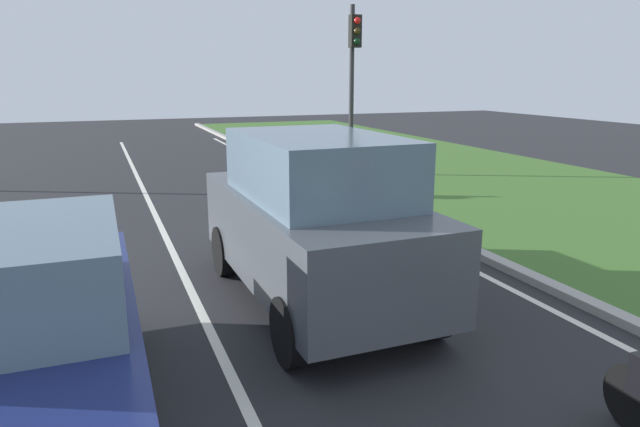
% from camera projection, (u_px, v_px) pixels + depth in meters
% --- Properties ---
extents(ground_plane, '(60.00, 60.00, 0.00)m').
position_uv_depth(ground_plane, '(195.00, 222.00, 11.97)').
color(ground_plane, '#262628').
extents(lane_line_center, '(0.12, 32.00, 0.01)m').
position_uv_depth(lane_line_center, '(160.00, 225.00, 11.72)').
color(lane_line_center, silver).
rests_on(lane_line_center, ground).
extents(lane_line_right_edge, '(0.12, 32.00, 0.01)m').
position_uv_depth(lane_line_right_edge, '(351.00, 208.00, 13.25)').
color(lane_line_right_edge, silver).
rests_on(lane_line_right_edge, ground).
extents(grass_verge_right, '(9.00, 48.00, 0.06)m').
position_uv_depth(grass_verge_right, '(521.00, 191.00, 14.98)').
color(grass_verge_right, '#3D6628').
rests_on(grass_verge_right, ground).
extents(curb_right, '(0.24, 48.00, 0.12)m').
position_uv_depth(curb_right, '(370.00, 204.00, 13.41)').
color(curb_right, '#9E9B93').
rests_on(curb_right, ground).
extents(car_suv_ahead, '(2.02, 4.53, 2.28)m').
position_uv_depth(car_suv_ahead, '(315.00, 219.00, 7.48)').
color(car_suv_ahead, '#474C51').
rests_on(car_suv_ahead, ground).
extents(car_sedan_left_lane, '(1.87, 4.31, 1.86)m').
position_uv_depth(car_sedan_left_lane, '(25.00, 336.00, 4.69)').
color(car_sedan_left_lane, navy).
rests_on(car_sedan_left_lane, ground).
extents(traffic_light_near_right, '(0.32, 0.50, 4.97)m').
position_uv_depth(traffic_light_near_right, '(353.00, 63.00, 16.62)').
color(traffic_light_near_right, '#2D2D2D').
rests_on(traffic_light_near_right, ground).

